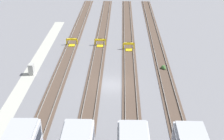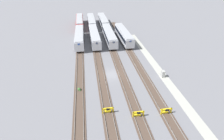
% 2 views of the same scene
% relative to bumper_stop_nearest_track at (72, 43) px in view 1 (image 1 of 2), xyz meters
% --- Properties ---
extents(ground_plane, '(400.00, 400.00, 0.00)m').
position_rel_bumper_stop_nearest_track_xyz_m(ground_plane, '(13.96, 7.49, -0.51)').
color(ground_plane, slate).
extents(service_walkway, '(54.00, 2.00, 0.01)m').
position_rel_bumper_stop_nearest_track_xyz_m(service_walkway, '(13.96, -4.51, -0.51)').
color(service_walkway, '#9E9E93').
rests_on(service_walkway, ground).
extents(rail_track_nearest, '(90.00, 2.24, 0.21)m').
position_rel_bumper_stop_nearest_track_xyz_m(rail_track_nearest, '(13.96, -0.01, -0.47)').
color(rail_track_nearest, '#47382D').
rests_on(rail_track_nearest, ground).
extents(rail_track_near_inner, '(90.00, 2.24, 0.21)m').
position_rel_bumper_stop_nearest_track_xyz_m(rail_track_near_inner, '(13.96, 4.99, -0.47)').
color(rail_track_near_inner, '#47382D').
rests_on(rail_track_near_inner, ground).
extents(rail_track_middle, '(90.00, 2.24, 0.21)m').
position_rel_bumper_stop_nearest_track_xyz_m(rail_track_middle, '(13.96, 9.99, -0.47)').
color(rail_track_middle, '#47382D').
rests_on(rail_track_middle, ground).
extents(rail_track_far_inner, '(90.00, 2.24, 0.21)m').
position_rel_bumper_stop_nearest_track_xyz_m(rail_track_far_inner, '(13.96, 14.98, -0.47)').
color(rail_track_far_inner, '#47382D').
rests_on(rail_track_far_inner, ground).
extents(bumper_stop_nearest_track, '(1.38, 2.01, 1.22)m').
position_rel_bumper_stop_nearest_track_xyz_m(bumper_stop_nearest_track, '(0.00, 0.00, 0.00)').
color(bumper_stop_nearest_track, gold).
rests_on(bumper_stop_nearest_track, ground).
extents(bumper_stop_near_inner_track, '(1.34, 2.00, 1.22)m').
position_rel_bumper_stop_nearest_track_xyz_m(bumper_stop_near_inner_track, '(0.08, 4.99, 0.00)').
color(bumper_stop_near_inner_track, gold).
rests_on(bumper_stop_near_inner_track, ground).
extents(bumper_stop_middle_track, '(1.36, 2.00, 1.22)m').
position_rel_bumper_stop_nearest_track_xyz_m(bumper_stop_middle_track, '(1.73, 9.99, 0.00)').
color(bumper_stop_middle_track, gold).
rests_on(bumper_stop_middle_track, ground).
extents(electrical_cabinet, '(0.90, 0.73, 1.60)m').
position_rel_bumper_stop_nearest_track_xyz_m(electrical_cabinet, '(11.20, -4.18, 0.29)').
color(electrical_cabinet, '#9E9E99').
rests_on(electrical_cabinet, ground).
extents(weed_clump, '(0.92, 0.70, 0.64)m').
position_rel_bumper_stop_nearest_track_xyz_m(weed_clump, '(8.95, 15.05, -0.27)').
color(weed_clump, '#38602D').
rests_on(weed_clump, ground).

